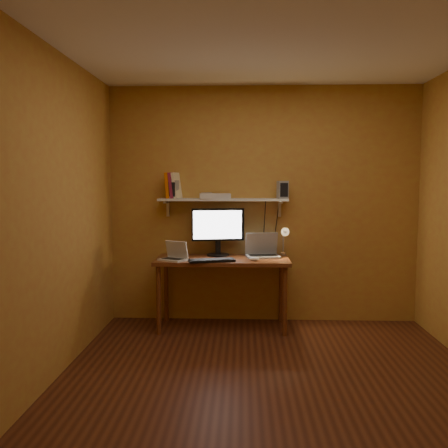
{
  "coord_description": "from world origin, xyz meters",
  "views": [
    {
      "loc": [
        -0.23,
        -3.66,
        1.56
      ],
      "look_at": [
        -0.42,
        1.18,
        1.12
      ],
      "focal_mm": 38.0,
      "sensor_mm": 36.0,
      "label": 1
    }
  ],
  "objects_px": {
    "desk": "(222,266)",
    "speaker_left": "(173,189)",
    "wall_shelf": "(223,200)",
    "desk_lamp": "(284,238)",
    "keyboard": "(212,260)",
    "speaker_right": "(283,190)",
    "monitor": "(218,229)",
    "laptop": "(262,250)",
    "netbook": "(175,255)",
    "shelf_camera": "(207,196)",
    "mouse": "(254,259)",
    "router": "(215,196)"
  },
  "relations": [
    {
      "from": "keyboard",
      "to": "shelf_camera",
      "type": "bearing_deg",
      "value": 87.33
    },
    {
      "from": "laptop",
      "to": "shelf_camera",
      "type": "distance_m",
      "value": 0.84
    },
    {
      "from": "wall_shelf",
      "to": "netbook",
      "type": "bearing_deg",
      "value": -144.93
    },
    {
      "from": "desk",
      "to": "router",
      "type": "height_order",
      "value": "router"
    },
    {
      "from": "monitor",
      "to": "laptop",
      "type": "relative_size",
      "value": 1.5
    },
    {
      "from": "speaker_left",
      "to": "keyboard",
      "type": "bearing_deg",
      "value": -31.9
    },
    {
      "from": "wall_shelf",
      "to": "shelf_camera",
      "type": "relative_size",
      "value": 12.03
    },
    {
      "from": "laptop",
      "to": "speaker_right",
      "type": "xyz_separation_m",
      "value": [
        0.21,
        0.05,
        0.65
      ]
    },
    {
      "from": "desk",
      "to": "monitor",
      "type": "distance_m",
      "value": 0.42
    },
    {
      "from": "wall_shelf",
      "to": "desk_lamp",
      "type": "bearing_deg",
      "value": -5.88
    },
    {
      "from": "wall_shelf",
      "to": "monitor",
      "type": "distance_m",
      "value": 0.32
    },
    {
      "from": "desk",
      "to": "speaker_left",
      "type": "distance_m",
      "value": 1.0
    },
    {
      "from": "keyboard",
      "to": "desk_lamp",
      "type": "bearing_deg",
      "value": 8.73
    },
    {
      "from": "desk",
      "to": "router",
      "type": "distance_m",
      "value": 0.76
    },
    {
      "from": "laptop",
      "to": "netbook",
      "type": "height_order",
      "value": "laptop"
    },
    {
      "from": "netbook",
      "to": "speaker_right",
      "type": "bearing_deg",
      "value": 45.54
    },
    {
      "from": "monitor",
      "to": "wall_shelf",
      "type": "bearing_deg",
      "value": 8.54
    },
    {
      "from": "wall_shelf",
      "to": "router",
      "type": "relative_size",
      "value": 4.25
    },
    {
      "from": "wall_shelf",
      "to": "desk_lamp",
      "type": "distance_m",
      "value": 0.77
    },
    {
      "from": "monitor",
      "to": "router",
      "type": "distance_m",
      "value": 0.36
    },
    {
      "from": "monitor",
      "to": "speaker_right",
      "type": "height_order",
      "value": "speaker_right"
    },
    {
      "from": "speaker_right",
      "to": "shelf_camera",
      "type": "bearing_deg",
      "value": 171.0
    },
    {
      "from": "monitor",
      "to": "mouse",
      "type": "relative_size",
      "value": 5.4
    },
    {
      "from": "wall_shelf",
      "to": "keyboard",
      "type": "relative_size",
      "value": 3.01
    },
    {
      "from": "speaker_left",
      "to": "mouse",
      "type": "bearing_deg",
      "value": -10.7
    },
    {
      "from": "wall_shelf",
      "to": "desk_lamp",
      "type": "xyz_separation_m",
      "value": [
        0.66,
        -0.07,
        -0.4
      ]
    },
    {
      "from": "laptop",
      "to": "mouse",
      "type": "height_order",
      "value": "laptop"
    },
    {
      "from": "monitor",
      "to": "netbook",
      "type": "height_order",
      "value": "monitor"
    },
    {
      "from": "keyboard",
      "to": "speaker_right",
      "type": "height_order",
      "value": "speaker_right"
    },
    {
      "from": "monitor",
      "to": "laptop",
      "type": "bearing_deg",
      "value": -15.98
    },
    {
      "from": "desk_lamp",
      "to": "netbook",
      "type": "bearing_deg",
      "value": -166.59
    },
    {
      "from": "desk",
      "to": "desk_lamp",
      "type": "relative_size",
      "value": 3.73
    },
    {
      "from": "keyboard",
      "to": "shelf_camera",
      "type": "distance_m",
      "value": 0.73
    },
    {
      "from": "monitor",
      "to": "shelf_camera",
      "type": "relative_size",
      "value": 4.89
    },
    {
      "from": "wall_shelf",
      "to": "router",
      "type": "bearing_deg",
      "value": -169.18
    },
    {
      "from": "router",
      "to": "wall_shelf",
      "type": "bearing_deg",
      "value": 10.82
    },
    {
      "from": "shelf_camera",
      "to": "desk",
      "type": "bearing_deg",
      "value": -36.04
    },
    {
      "from": "desk",
      "to": "wall_shelf",
      "type": "relative_size",
      "value": 1.0
    },
    {
      "from": "monitor",
      "to": "router",
      "type": "height_order",
      "value": "router"
    },
    {
      "from": "monitor",
      "to": "speaker_left",
      "type": "height_order",
      "value": "speaker_left"
    },
    {
      "from": "desk_lamp",
      "to": "speaker_left",
      "type": "distance_m",
      "value": 1.31
    },
    {
      "from": "wall_shelf",
      "to": "speaker_left",
      "type": "height_order",
      "value": "speaker_left"
    },
    {
      "from": "keyboard",
      "to": "router",
      "type": "bearing_deg",
      "value": 73.24
    },
    {
      "from": "monitor",
      "to": "mouse",
      "type": "distance_m",
      "value": 0.57
    },
    {
      "from": "netbook",
      "to": "wall_shelf",
      "type": "bearing_deg",
      "value": 64.59
    },
    {
      "from": "laptop",
      "to": "netbook",
      "type": "relative_size",
      "value": 1.19
    },
    {
      "from": "wall_shelf",
      "to": "mouse",
      "type": "relative_size",
      "value": 13.29
    },
    {
      "from": "mouse",
      "to": "desk_lamp",
      "type": "distance_m",
      "value": 0.46
    },
    {
      "from": "mouse",
      "to": "wall_shelf",
      "type": "bearing_deg",
      "value": 137.9
    },
    {
      "from": "netbook",
      "to": "desk",
      "type": "bearing_deg",
      "value": 46.36
    }
  ]
}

